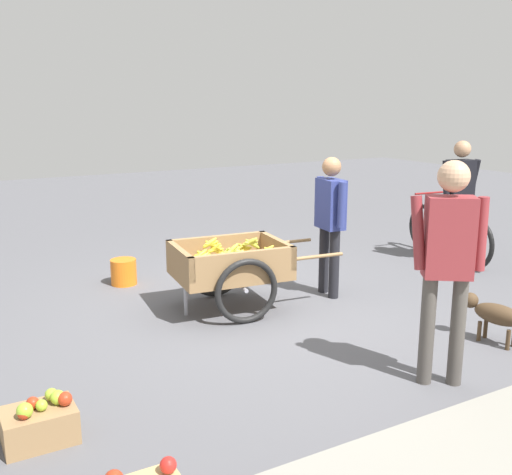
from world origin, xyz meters
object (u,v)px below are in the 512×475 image
object	(u,v)px
dog	(494,313)
plastic_bucket	(124,272)
vendor_person	(330,215)
bicycle	(448,233)
apple_crate	(40,423)
fruit_cart	(230,267)
cyclist_person	(459,191)
bystander_person	(448,253)

from	to	relation	value
dog	plastic_bucket	world-z (taller)	dog
vendor_person	bicycle	xyz separation A→B (m)	(-2.27, -0.43, -0.54)
apple_crate	vendor_person	bearing A→B (deg)	-156.03
fruit_cart	cyclist_person	world-z (taller)	cyclist_person
fruit_cart	apple_crate	distance (m)	2.68
vendor_person	apple_crate	size ratio (longest dim) A/B	3.42
vendor_person	bystander_person	distance (m)	2.18
dog	bicycle	bearing A→B (deg)	-129.10
bicycle	bystander_person	size ratio (longest dim) A/B	0.98
cyclist_person	plastic_bucket	bearing A→B (deg)	-16.22
fruit_cart	vendor_person	bearing A→B (deg)	173.82
fruit_cart	vendor_person	distance (m)	1.24
plastic_bucket	bystander_person	world-z (taller)	bystander_person
vendor_person	bystander_person	xyz separation A→B (m)	(0.52, 2.11, 0.12)
bicycle	cyclist_person	world-z (taller)	cyclist_person
fruit_cart	apple_crate	size ratio (longest dim) A/B	3.91
fruit_cart	plastic_bucket	size ratio (longest dim) A/B	5.83
bystander_person	apple_crate	bearing A→B (deg)	-13.25
bicycle	plastic_bucket	world-z (taller)	bicycle
cyclist_person	apple_crate	xyz separation A→B (m)	(5.54, 1.74, -0.82)
vendor_person	bicycle	distance (m)	2.38
cyclist_person	dog	xyz separation A→B (m)	(1.78, 2.07, -0.68)
fruit_cart	plastic_bucket	distance (m)	1.54
fruit_cart	cyclist_person	bearing A→B (deg)	-177.32
plastic_bucket	fruit_cart	bearing A→B (deg)	117.17
bystander_person	fruit_cart	bearing A→B (deg)	-74.31
dog	plastic_bucket	distance (m)	3.99
cyclist_person	dog	bearing A→B (deg)	49.23
cyclist_person	vendor_person	bearing A→B (deg)	7.16
dog	cyclist_person	bearing A→B (deg)	-130.77
bicycle	apple_crate	xyz separation A→B (m)	(5.56, 1.89, -0.22)
vendor_person	bicycle	world-z (taller)	vendor_person
bicycle	apple_crate	distance (m)	5.88
fruit_cart	bicycle	distance (m)	3.43
dog	plastic_bucket	bearing A→B (deg)	-54.68
bicycle	cyclist_person	bearing A→B (deg)	82.48
vendor_person	cyclist_person	world-z (taller)	cyclist_person
cyclist_person	dog	size ratio (longest dim) A/B	2.38
dog	apple_crate	world-z (taller)	dog
cyclist_person	plastic_bucket	world-z (taller)	cyclist_person
bicycle	plastic_bucket	xyz separation A→B (m)	(4.11, -1.04, -0.20)
vendor_person	bystander_person	world-z (taller)	bystander_person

